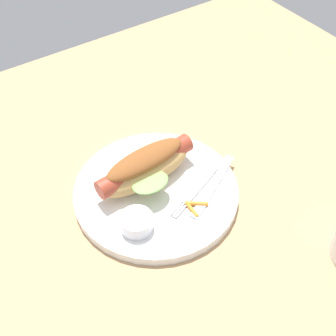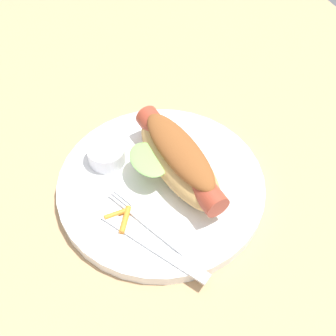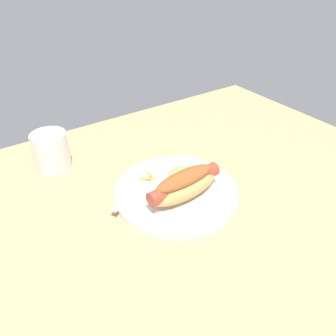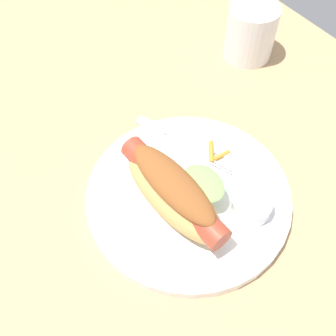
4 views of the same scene
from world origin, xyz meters
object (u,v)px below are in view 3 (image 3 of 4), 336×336
hot_dog (185,185)px  fork (143,190)px  sauce_ramekin (187,165)px  drinking_cup (51,151)px  carrot_garnish (149,178)px  knife (133,191)px  plate (176,193)px

hot_dog → fork: hot_dog is taller
sauce_ramekin → drinking_cup: bearing=139.3°
hot_dog → fork: bearing=131.1°
carrot_garnish → drinking_cup: (-15.32, 19.41, 2.56)cm
knife → carrot_garnish: carrot_garnish is taller
sauce_ramekin → knife: bearing=-179.9°
sauce_ramekin → knife: 14.47cm
fork → carrot_garnish: size_ratio=4.04×
knife → hot_dog: bearing=-71.2°
hot_dog → drinking_cup: 34.21cm
drinking_cup → fork: bearing=-61.7°
fork → drinking_cup: (-12.11, 22.52, 2.70)cm
hot_dog → drinking_cup: (-18.44, 28.82, -0.14)cm
hot_dog → fork: 9.37cm
sauce_ramekin → fork: (-12.60, -1.25, -0.97)cm
hot_dog → drinking_cup: drinking_cup is taller
fork → knife: size_ratio=0.96×
carrot_garnish → drinking_cup: bearing=128.3°
hot_dog → knife: size_ratio=1.19×
plate → fork: (-6.10, 3.51, 1.00)cm
plate → drinking_cup: drinking_cup is taller
sauce_ramekin → knife: size_ratio=0.34×
hot_dog → sauce_ramekin: (6.27, 7.54, -1.87)cm
hot_dog → knife: bearing=133.3°
plate → fork: fork is taller
plate → sauce_ramekin: bearing=36.2°
hot_dog → carrot_garnish: (-3.13, 9.40, -2.70)cm
hot_dog → sauce_ramekin: 9.99cm
fork → hot_dog: bearing=-66.2°
plate → sauce_ramekin: sauce_ramekin is taller
sauce_ramekin → carrot_garnish: (-9.39, 1.86, -0.83)cm
fork → drinking_cup: 25.71cm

